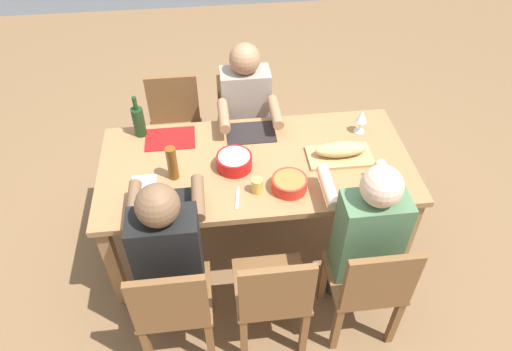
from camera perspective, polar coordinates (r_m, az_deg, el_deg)
The scene contains 25 objects.
ground_plane at distance 3.41m, azimuth -0.00°, elevation -7.68°, with size 8.00×8.00×0.00m, color brown.
dining_table at distance 2.93m, azimuth -0.00°, elevation 0.42°, with size 1.91×0.90×0.74m.
chair_near_right at distance 2.68m, azimuth 13.58°, elevation -12.76°, with size 0.40×0.40×0.85m.
diner_near_right at distance 2.61m, azimuth 13.20°, elevation -6.83°, with size 0.41×0.53×1.20m.
chair_near_center at distance 2.58m, azimuth 2.08°, elevation -14.26°, with size 0.40×0.40×0.85m.
chair_far_left at distance 3.64m, azimuth -9.77°, elevation 5.99°, with size 0.40×0.40×0.85m.
chair_far_center at distance 3.63m, azimuth -1.44°, elevation 6.67°, with size 0.40×0.40×0.85m.
diner_far_center at distance 3.36m, azimuth -1.19°, elevation 7.74°, with size 0.41×0.53×1.20m.
chair_near_left at distance 2.58m, azimuth -10.00°, elevation -15.22°, with size 0.40×0.40×0.85m.
diner_near_left at distance 2.51m, azimuth -10.56°, elevation -9.07°, with size 0.41×0.53×1.20m.
serving_bowl_fruit at distance 2.69m, azimuth 4.09°, elevation -0.93°, with size 0.20×0.20×0.08m.
serving_bowl_pasta at distance 2.81m, azimuth -2.66°, elevation 1.79°, with size 0.22×0.22×0.09m.
cutting_board at distance 2.95m, azimuth 10.12°, elevation 2.33°, with size 0.40×0.22×0.02m, color tan.
bread_loaf at distance 2.91m, azimuth 10.25°, elevation 3.14°, with size 0.32×0.11×0.09m, color tan.
wine_bottle at distance 3.11m, azimuth -14.08°, elevation 6.45°, with size 0.08×0.08×0.29m.
beer_bottle at distance 2.75m, azimuth -10.14°, elevation 1.48°, with size 0.06×0.06×0.22m, color brown.
wine_glass at distance 3.12m, azimuth 12.70°, elevation 6.92°, with size 0.08×0.08×0.17m.
fork_near_right at distance 2.73m, azimuth 8.82°, elevation -1.77°, with size 0.02×0.17×0.01m, color silver.
cup_near_center at distance 2.66m, azimuth 0.13°, elevation -1.24°, with size 0.06×0.06×0.09m, color gold.
fork_near_center at distance 2.66m, azimuth -2.27°, elevation -2.74°, with size 0.02×0.17×0.01m, color silver.
placemat_far_left at distance 3.10m, azimuth -10.39°, elevation 4.43°, with size 0.32×0.23×0.01m, color maroon.
placemat_far_center at distance 3.09m, azimuth -0.63°, elevation 5.22°, with size 0.32×0.23×0.01m, color black.
placemat_near_left at distance 2.67m, azimuth -10.57°, elevation -3.41°, with size 0.32×0.23×0.01m, color black.
carving_knife at distance 2.82m, azimuth 15.78°, elevation -1.35°, with size 0.23×0.02×0.01m, color silver.
napkin_stack at distance 2.79m, azimuth -13.49°, elevation -1.11°, with size 0.14×0.14×0.02m, color white.
Camera 1 is at (-0.25, -2.13, 2.66)m, focal length 32.90 mm.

